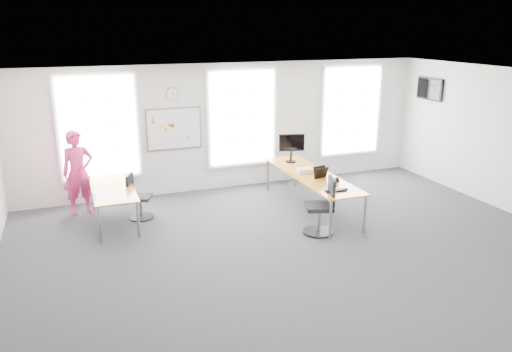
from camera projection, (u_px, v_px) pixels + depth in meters
name	position (u px, v px, depth m)	size (l,w,h in m)	color
floor	(301.00, 252.00, 8.77)	(10.00, 10.00, 0.00)	#27282C
ceiling	(306.00, 79.00, 7.90)	(10.00, 10.00, 0.00)	white
wall_back	(230.00, 127.00, 11.92)	(10.00, 10.00, 0.00)	silver
wall_front	(488.00, 279.00, 4.76)	(10.00, 10.00, 0.00)	silver
window_left	(99.00, 127.00, 10.81)	(1.60, 0.06, 2.20)	white
window_mid	(242.00, 118.00, 11.93)	(1.60, 0.06, 2.20)	white
window_right	(351.00, 111.00, 12.95)	(1.60, 0.06, 2.20)	white
desk_right	(311.00, 176.00, 10.63)	(0.86, 3.22, 0.78)	orange
desk_left	(113.00, 191.00, 9.91)	(0.80, 2.01, 0.73)	orange
chair_right	(322.00, 209.00, 9.45)	(0.63, 0.63, 1.10)	black
chair_left	(138.00, 199.00, 10.20)	(0.56, 0.56, 0.94)	black
person	(78.00, 172.00, 10.37)	(0.65, 0.42, 1.78)	#D12968
whiteboard	(174.00, 129.00, 11.42)	(1.20, 0.03, 0.90)	white
wall_clock	(172.00, 94.00, 11.18)	(0.30, 0.30, 0.04)	gray
tv	(430.00, 89.00, 12.47)	(0.06, 0.90, 0.55)	black
keyboard	(336.00, 191.00, 9.52)	(0.41, 0.14, 0.02)	black
mouse	(346.00, 189.00, 9.60)	(0.07, 0.11, 0.04)	black
lens_cap	(336.00, 186.00, 9.81)	(0.06, 0.06, 0.01)	black
headphones	(334.00, 180.00, 10.01)	(0.20, 0.11, 0.12)	black
laptop_sleeve	(321.00, 172.00, 10.31)	(0.31, 0.21, 0.25)	black
paper_stack	(305.00, 171.00, 10.68)	(0.32, 0.24, 0.11)	#F0E3C3
monitor	(291.00, 145.00, 11.44)	(0.58, 0.24, 0.66)	black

